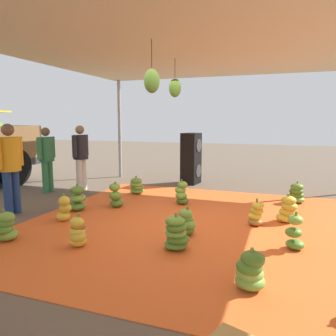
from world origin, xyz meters
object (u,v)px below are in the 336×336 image
at_px(banana_bunch_0, 295,234).
at_px(banana_bunch_1, 176,234).
at_px(banana_bunch_2, 5,227).
at_px(banana_bunch_7, 116,196).
at_px(banana_bunch_9, 250,271).
at_px(banana_bunch_12, 64,209).
at_px(worker_1, 81,153).
at_px(banana_bunch_4, 297,194).
at_px(banana_bunch_13, 137,186).
at_px(banana_bunch_11, 77,199).
at_px(speaker_stack, 191,158).
at_px(banana_bunch_6, 78,232).
at_px(banana_bunch_8, 186,223).
at_px(worker_2, 47,155).
at_px(banana_bunch_10, 182,194).
at_px(banana_bunch_14, 288,210).
at_px(banana_bunch_3, 256,214).
at_px(worker_0, 10,162).

xyz_separation_m(banana_bunch_0, banana_bunch_1, (-0.54, 1.50, -0.00)).
bearing_deg(banana_bunch_2, banana_bunch_7, -15.68).
xyz_separation_m(banana_bunch_9, banana_bunch_12, (1.27, 3.25, 0.02)).
xyz_separation_m(banana_bunch_0, banana_bunch_7, (1.11, 3.31, 0.01)).
xyz_separation_m(banana_bunch_12, worker_1, (2.28, 1.21, 0.73)).
distance_m(banana_bunch_0, banana_bunch_4, 2.72).
height_order(banana_bunch_13, worker_1, worker_1).
relative_size(banana_bunch_1, worker_1, 0.31).
relative_size(banana_bunch_11, speaker_stack, 0.37).
xyz_separation_m(banana_bunch_0, worker_1, (2.28, 4.91, 0.72)).
relative_size(banana_bunch_6, banana_bunch_8, 1.06).
bearing_deg(banana_bunch_0, banana_bunch_12, 89.98).
bearing_deg(banana_bunch_6, worker_2, 45.49).
distance_m(banana_bunch_7, banana_bunch_10, 1.35).
bearing_deg(worker_1, banana_bunch_10, -100.30).
bearing_deg(banana_bunch_14, banana_bunch_9, 171.45).
height_order(banana_bunch_2, banana_bunch_10, banana_bunch_10).
height_order(banana_bunch_11, banana_bunch_13, banana_bunch_11).
relative_size(banana_bunch_1, banana_bunch_9, 1.16).
distance_m(banana_bunch_4, banana_bunch_10, 2.44).
relative_size(banana_bunch_6, worker_2, 0.29).
height_order(banana_bunch_10, banana_bunch_13, banana_bunch_10).
relative_size(banana_bunch_13, worker_1, 0.26).
distance_m(banana_bunch_12, worker_2, 2.69).
relative_size(banana_bunch_3, banana_bunch_6, 0.98).
relative_size(banana_bunch_10, worker_2, 0.33).
bearing_deg(worker_2, worker_0, -159.13).
xyz_separation_m(banana_bunch_2, banana_bunch_11, (1.72, -0.02, 0.02)).
relative_size(banana_bunch_6, worker_1, 0.29).
xyz_separation_m(banana_bunch_0, banana_bunch_8, (0.06, 1.53, -0.03)).
distance_m(banana_bunch_3, worker_2, 5.13).
bearing_deg(banana_bunch_12, banana_bunch_9, -111.28).
xyz_separation_m(banana_bunch_2, banana_bunch_3, (1.93, -3.35, -0.01)).
xyz_separation_m(banana_bunch_2, banana_bunch_13, (3.41, -0.49, -0.02)).
xyz_separation_m(banana_bunch_12, speaker_stack, (4.08, -1.12, 0.49)).
distance_m(banana_bunch_10, banana_bunch_12, 2.37).
xyz_separation_m(banana_bunch_11, banana_bunch_12, (-0.66, -0.20, -0.01)).
distance_m(banana_bunch_13, banana_bunch_14, 3.54).
bearing_deg(banana_bunch_9, banana_bunch_7, 50.25).
relative_size(banana_bunch_0, banana_bunch_1, 1.03).
relative_size(banana_bunch_1, banana_bunch_3, 1.12).
relative_size(banana_bunch_1, banana_bunch_13, 1.19).
relative_size(banana_bunch_7, banana_bunch_10, 0.99).
bearing_deg(worker_2, banana_bunch_2, -150.27).
bearing_deg(worker_1, banana_bunch_9, -128.47).
bearing_deg(worker_0, banana_bunch_3, -79.07).
bearing_deg(banana_bunch_1, banana_bunch_0, -70.28).
height_order(banana_bunch_12, banana_bunch_14, banana_bunch_14).
bearing_deg(banana_bunch_13, worker_0, 147.81).
height_order(banana_bunch_8, banana_bunch_10, banana_bunch_10).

